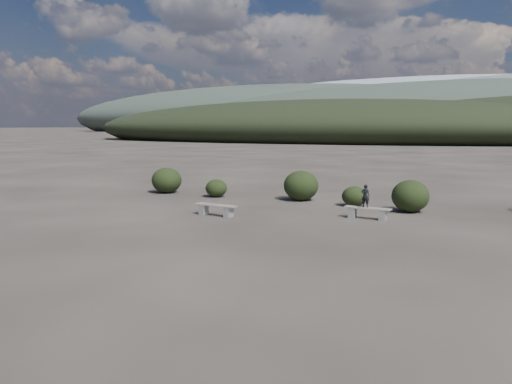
% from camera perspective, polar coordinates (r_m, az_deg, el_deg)
% --- Properties ---
extents(ground, '(1200.00, 1200.00, 0.00)m').
position_cam_1_polar(ground, '(13.87, -4.51, -6.35)').
color(ground, '#292420').
rests_on(ground, ground).
extents(bench_left, '(1.73, 0.56, 0.43)m').
position_cam_1_polar(bench_left, '(18.61, -4.62, -1.95)').
color(bench_left, slate).
rests_on(bench_left, ground).
extents(bench_right, '(1.69, 0.47, 0.42)m').
position_cam_1_polar(bench_right, '(18.38, 12.62, -2.24)').
color(bench_right, slate).
rests_on(bench_right, ground).
extents(seated_person, '(0.31, 0.21, 0.83)m').
position_cam_1_polar(seated_person, '(18.31, 12.40, -0.44)').
color(seated_person, black).
rests_on(seated_person, bench_right).
extents(shrub_a, '(1.02, 1.02, 0.83)m').
position_cam_1_polar(shrub_a, '(23.50, -4.56, 0.44)').
color(shrub_a, black).
rests_on(shrub_a, ground).
extents(shrub_b, '(1.56, 1.56, 1.34)m').
position_cam_1_polar(shrub_b, '(22.41, 5.16, 0.74)').
color(shrub_b, black).
rests_on(shrub_b, ground).
extents(shrub_c, '(1.04, 1.04, 0.83)m').
position_cam_1_polar(shrub_c, '(21.14, 11.18, -0.48)').
color(shrub_c, black).
rests_on(shrub_c, ground).
extents(shrub_d, '(1.43, 1.43, 1.25)m').
position_cam_1_polar(shrub_d, '(20.23, 17.22, -0.44)').
color(shrub_d, black).
rests_on(shrub_d, ground).
extents(shrub_f, '(1.49, 1.49, 1.26)m').
position_cam_1_polar(shrub_f, '(25.27, -10.18, 1.34)').
color(shrub_f, black).
rests_on(shrub_f, ground).
extents(mountain_ridges, '(500.00, 400.00, 56.00)m').
position_cam_1_polar(mountain_ridges, '(351.21, 22.17, 8.30)').
color(mountain_ridges, black).
rests_on(mountain_ridges, ground).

